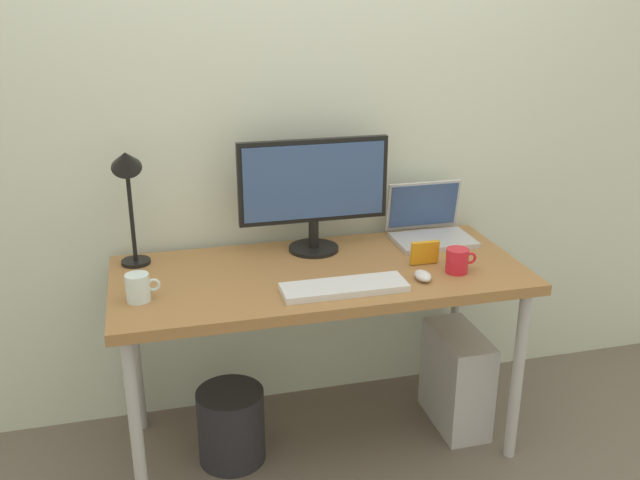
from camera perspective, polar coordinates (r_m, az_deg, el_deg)
The scene contains 13 objects.
ground_plane at distance 3.00m, azimuth 0.00°, elevation -15.87°, with size 6.00×6.00×0.00m, color #665B51.
back_wall at distance 2.85m, azimuth -2.02°, elevation 10.75°, with size 4.40×0.04×2.60m, color silver.
desk at distance 2.65m, azimuth 0.00°, elevation -3.74°, with size 1.53×0.68×0.76m.
monitor at distance 2.74m, azimuth -0.52°, elevation 4.26°, with size 0.59×0.20×0.45m.
laptop at distance 2.96m, azimuth 8.81°, elevation 1.19°, with size 0.32×0.26×0.23m.
desk_lamp at distance 2.64m, azimuth -15.31°, elevation 4.79°, with size 0.11×0.16×0.48m.
keyboard at distance 2.46m, azimuth 1.97°, elevation -3.85°, with size 0.44×0.14×0.02m, color silver.
mouse at distance 2.56m, azimuth 8.33°, elevation -2.88°, with size 0.06×0.09×0.03m, color silver.
coffee_mug at distance 2.64m, azimuth 11.07°, elevation -1.64°, with size 0.12×0.08×0.09m.
glass_cup at distance 2.44m, azimuth -14.50°, elevation -3.75°, with size 0.12×0.08×0.10m.
photo_frame at distance 2.69m, azimuth 8.47°, elevation -1.02°, with size 0.11×0.02×0.09m, color orange.
computer_tower at distance 3.05m, azimuth 10.98°, elevation -10.95°, with size 0.18×0.36×0.42m, color #B2B2B7.
wastebasket at distance 2.85m, azimuth -7.20°, elevation -14.66°, with size 0.26×0.26×0.30m, color #232328.
Camera 1 is at (-0.60, -2.35, 1.78)m, focal length 39.53 mm.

